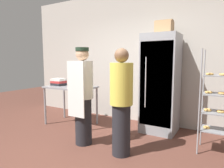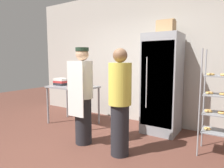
# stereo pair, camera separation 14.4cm
# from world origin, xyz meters

# --- Properties ---
(ground_plane) EXTENTS (14.00, 14.00, 0.00)m
(ground_plane) POSITION_xyz_m (0.00, 0.00, 0.00)
(ground_plane) COLOR brown
(back_wall) EXTENTS (6.40, 0.12, 3.06)m
(back_wall) POSITION_xyz_m (0.00, 2.16, 1.53)
(back_wall) COLOR #B7B2A8
(back_wall) RESTS_ON ground_plane
(refrigerator) EXTENTS (0.67, 0.68, 1.94)m
(refrigerator) POSITION_xyz_m (0.63, 1.67, 0.97)
(refrigerator) COLOR gray
(refrigerator) RESTS_ON ground_plane
(baking_rack) EXTENTS (0.58, 0.42, 1.61)m
(baking_rack) POSITION_xyz_m (1.72, 1.17, 0.80)
(baking_rack) COLOR #93969B
(baking_rack) RESTS_ON ground_plane
(prep_counter) EXTENTS (1.07, 0.68, 0.86)m
(prep_counter) POSITION_xyz_m (-1.22, 1.11, 0.76)
(prep_counter) COLOR gray
(prep_counter) RESTS_ON ground_plane
(donut_box) EXTENTS (0.28, 0.20, 0.24)m
(donut_box) POSITION_xyz_m (-0.97, 1.18, 0.91)
(donut_box) COLOR white
(donut_box) RESTS_ON prep_counter
(blender_pitcher) EXTENTS (0.13, 0.13, 0.25)m
(blender_pitcher) POSITION_xyz_m (-1.39, 1.35, 0.98)
(blender_pitcher) COLOR black
(blender_pitcher) RESTS_ON prep_counter
(binder_stack) EXTENTS (0.30, 0.26, 0.16)m
(binder_stack) POSITION_xyz_m (-1.57, 1.10, 0.94)
(binder_stack) COLOR #232328
(binder_stack) RESTS_ON prep_counter
(cardboard_storage_box) EXTENTS (0.33, 0.27, 0.27)m
(cardboard_storage_box) POSITION_xyz_m (0.66, 1.74, 2.07)
(cardboard_storage_box) COLOR tan
(cardboard_storage_box) RESTS_ON refrigerator
(person_baker) EXTENTS (0.35, 0.37, 1.65)m
(person_baker) POSITION_xyz_m (-0.31, 0.40, 0.86)
(person_baker) COLOR #232328
(person_baker) RESTS_ON ground_plane
(person_customer) EXTENTS (0.34, 0.34, 1.61)m
(person_customer) POSITION_xyz_m (0.44, 0.37, 0.82)
(person_customer) COLOR #232328
(person_customer) RESTS_ON ground_plane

